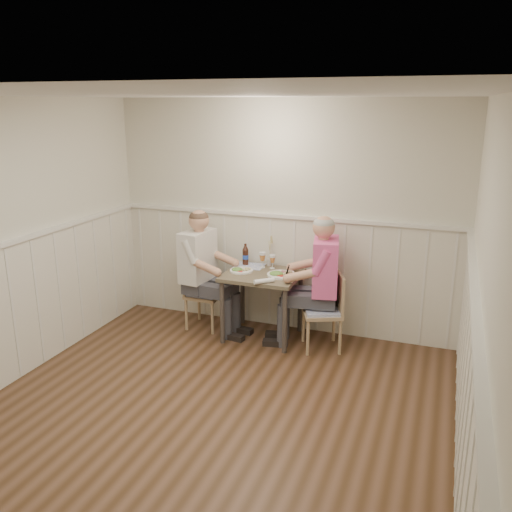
# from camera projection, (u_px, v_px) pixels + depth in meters

# --- Properties ---
(ground_plane) EXTENTS (4.50, 4.50, 0.00)m
(ground_plane) POSITION_uv_depth(u_px,v_px,m) (199.00, 427.00, 4.41)
(ground_plane) COLOR #432B17
(room_shell) EXTENTS (4.04, 4.54, 2.60)m
(room_shell) POSITION_uv_depth(u_px,v_px,m) (193.00, 247.00, 4.00)
(room_shell) COLOR beige
(room_shell) RESTS_ON ground
(wainscot) EXTENTS (4.00, 4.49, 1.34)m
(wainscot) POSITION_uv_depth(u_px,v_px,m) (230.00, 318.00, 4.85)
(wainscot) COLOR silver
(wainscot) RESTS_ON ground
(dining_table) EXTENTS (0.81, 0.70, 0.75)m
(dining_table) POSITION_uv_depth(u_px,v_px,m) (262.00, 283.00, 5.93)
(dining_table) COLOR brown
(dining_table) RESTS_ON ground
(chair_right) EXTENTS (0.52, 0.52, 0.83)m
(chair_right) POSITION_uv_depth(u_px,v_px,m) (327.00, 308.00, 5.71)
(chair_right) COLOR #9A865A
(chair_right) RESTS_ON ground
(chair_left) EXTENTS (0.39, 0.39, 0.82)m
(chair_left) POSITION_uv_depth(u_px,v_px,m) (201.00, 290.00, 6.28)
(chair_left) COLOR #9A865A
(chair_left) RESTS_ON ground
(man_in_pink) EXTENTS (0.73, 0.53, 1.45)m
(man_in_pink) POSITION_uv_depth(u_px,v_px,m) (320.00, 292.00, 5.75)
(man_in_pink) COLOR #3F3F47
(man_in_pink) RESTS_ON ground
(diner_cream) EXTENTS (0.70, 0.49, 1.43)m
(diner_cream) POSITION_uv_depth(u_px,v_px,m) (202.00, 280.00, 6.16)
(diner_cream) COLOR #3F3F47
(diner_cream) RESTS_ON ground
(plate_man) EXTENTS (0.31, 0.31, 0.08)m
(plate_man) POSITION_uv_depth(u_px,v_px,m) (280.00, 274.00, 5.81)
(plate_man) COLOR white
(plate_man) RESTS_ON dining_table
(plate_diner) EXTENTS (0.26, 0.26, 0.07)m
(plate_diner) POSITION_uv_depth(u_px,v_px,m) (240.00, 270.00, 5.96)
(plate_diner) COLOR white
(plate_diner) RESTS_ON dining_table
(beer_glass_a) EXTENTS (0.06, 0.06, 0.16)m
(beer_glass_a) POSITION_uv_depth(u_px,v_px,m) (272.00, 259.00, 6.05)
(beer_glass_a) COLOR silver
(beer_glass_a) RESTS_ON dining_table
(beer_glass_b) EXTENTS (0.07, 0.07, 0.18)m
(beer_glass_b) POSITION_uv_depth(u_px,v_px,m) (262.00, 257.00, 6.08)
(beer_glass_b) COLOR silver
(beer_glass_b) RESTS_ON dining_table
(beer_bottle) EXTENTS (0.07, 0.07, 0.25)m
(beer_bottle) POSITION_uv_depth(u_px,v_px,m) (245.00, 256.00, 6.18)
(beer_bottle) COLOR #321910
(beer_bottle) RESTS_ON dining_table
(rolled_napkin) EXTENTS (0.20, 0.19, 0.05)m
(rolled_napkin) POSITION_uv_depth(u_px,v_px,m) (264.00, 281.00, 5.57)
(rolled_napkin) COLOR white
(rolled_napkin) RESTS_ON dining_table
(grass_vase) EXTENTS (0.04, 0.04, 0.37)m
(grass_vase) POSITION_uv_depth(u_px,v_px,m) (269.00, 251.00, 6.15)
(grass_vase) COLOR silver
(grass_vase) RESTS_ON dining_table
(gingham_mat) EXTENTS (0.34, 0.28, 0.01)m
(gingham_mat) POSITION_uv_depth(u_px,v_px,m) (249.00, 266.00, 6.16)
(gingham_mat) COLOR #6777BA
(gingham_mat) RESTS_ON dining_table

